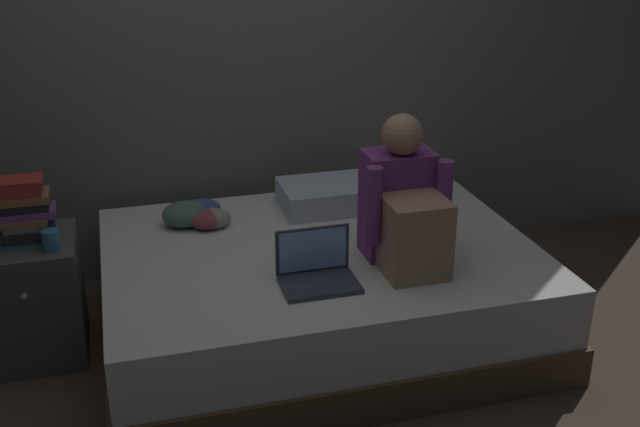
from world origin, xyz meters
TOP-DOWN VIEW (x-y plane):
  - ground_plane at (0.00, 0.00)m, footprint 8.00×8.00m
  - wall_back at (0.00, 1.20)m, footprint 5.60×0.10m
  - bed at (0.20, 0.30)m, footprint 2.00×1.50m
  - nightstand at (-1.10, 0.48)m, footprint 0.44×0.46m
  - person_sitting at (0.51, 0.06)m, footprint 0.39×0.44m
  - laptop at (0.09, -0.04)m, footprint 0.32×0.23m
  - pillow at (0.41, 0.75)m, footprint 0.56×0.36m
  - book_stack at (-1.07, 0.46)m, footprint 0.24×0.17m
  - mug at (-0.97, 0.36)m, footprint 0.08×0.08m
  - clothes_pile at (-0.31, 0.70)m, footprint 0.33×0.26m

SIDE VIEW (x-z plane):
  - ground_plane at x=0.00m, z-range 0.00..0.00m
  - bed at x=0.20m, z-range 0.00..0.46m
  - nightstand at x=-1.10m, z-range 0.00..0.56m
  - clothes_pile at x=-0.31m, z-range 0.45..0.58m
  - laptop at x=0.09m, z-range 0.41..0.63m
  - pillow at x=0.41m, z-range 0.46..0.59m
  - mug at x=-0.97m, z-range 0.56..0.65m
  - person_sitting at x=0.51m, z-range 0.38..1.04m
  - book_stack at x=-1.07m, z-range 0.56..0.86m
  - wall_back at x=0.00m, z-range 0.00..2.70m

